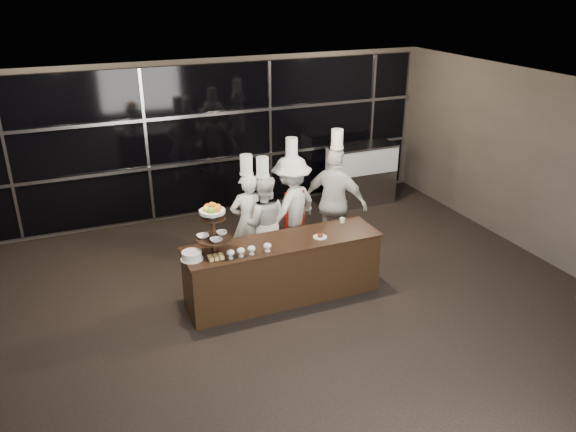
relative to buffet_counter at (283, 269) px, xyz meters
name	(u,v)px	position (x,y,z in m)	size (l,w,h in m)	color
room	(327,246)	(-0.05, -1.44, 1.03)	(10.00, 10.00, 10.00)	black
window_wall	(211,140)	(-0.05, 3.49, 1.04)	(8.60, 0.10, 2.80)	black
buffet_counter	(283,269)	(0.00, 0.00, 0.00)	(2.84, 0.74, 0.92)	black
display_stand	(213,225)	(-1.00, 0.00, 0.87)	(0.48, 0.48, 0.74)	black
compotes	(248,250)	(-0.60, -0.22, 0.54)	(0.63, 0.11, 0.12)	silver
layer_cake	(192,256)	(-1.32, -0.05, 0.51)	(0.30, 0.30, 0.11)	white
pastry_squares	(216,257)	(-1.03, -0.17, 0.48)	(0.20, 0.13, 0.05)	#E0C16D
small_plate	(320,236)	(0.53, -0.10, 0.47)	(0.20, 0.20, 0.05)	white
chef_cup	(342,220)	(1.07, 0.25, 0.49)	(0.08, 0.08, 0.07)	white
display_case	(361,171)	(2.90, 2.86, 0.22)	(1.37, 0.60, 1.24)	#A5A5AA
chef_a	(248,220)	(-0.15, 1.10, 0.36)	(0.59, 0.39, 1.89)	white
chef_b	(264,221)	(0.09, 1.03, 0.32)	(0.88, 0.77, 1.85)	silver
chef_c	(291,207)	(0.64, 1.20, 0.42)	(1.30, 1.11, 2.04)	white
chef_d	(335,202)	(1.31, 0.96, 0.48)	(1.07, 1.12, 2.17)	silver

